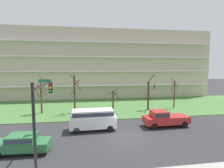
{
  "coord_description": "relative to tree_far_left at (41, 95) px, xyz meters",
  "views": [
    {
      "loc": [
        -3.95,
        -17.04,
        7.16
      ],
      "look_at": [
        -0.5,
        6.0,
        4.92
      ],
      "focal_mm": 28.14,
      "sensor_mm": 36.0,
      "label": 1
    }
  ],
  "objects": [
    {
      "name": "tree_far_right",
      "position": [
        21.91,
        0.37,
        -0.27
      ],
      "size": [
        1.26,
        1.41,
        5.42
      ],
      "color": "#4C3828",
      "rests_on": "ground"
    },
    {
      "name": "ground",
      "position": [
        10.74,
        -10.75,
        -2.99
      ],
      "size": [
        160.0,
        160.0,
        0.0
      ],
      "primitive_type": "plane",
      "color": "#2D2D30"
    },
    {
      "name": "apartment_building",
      "position": [
        10.74,
        16.61,
        4.87
      ],
      "size": [
        51.63,
        11.66,
        15.73
      ],
      "color": "beige",
      "rests_on": "ground"
    },
    {
      "name": "sedan_green_center_right",
      "position": [
        1.46,
        -12.75,
        -2.12
      ],
      "size": [
        4.47,
        1.99,
        1.57
      ],
      "rotation": [
        0.0,
        0.0,
        -0.04
      ],
      "color": "#2D6B3D",
      "rests_on": "ground"
    },
    {
      "name": "van_white_center_left",
      "position": [
        7.52,
        -8.25,
        -1.6
      ],
      "size": [
        5.26,
        2.16,
        2.36
      ],
      "rotation": [
        0.0,
        0.0,
        3.17
      ],
      "color": "white",
      "rests_on": "ground"
    },
    {
      "name": "tree_left",
      "position": [
        5.06,
        -0.6,
        0.3
      ],
      "size": [
        1.87,
        1.96,
        6.24
      ],
      "color": "#4C3828",
      "rests_on": "ground"
    },
    {
      "name": "traffic_signal_mast",
      "position": [
        3.78,
        -15.48,
        1.34
      ],
      "size": [
        0.9,
        5.52,
        6.3
      ],
      "color": "black",
      "rests_on": "ground"
    },
    {
      "name": "pickup_red_near_left",
      "position": [
        16.1,
        -8.25,
        -1.98
      ],
      "size": [
        5.45,
        2.15,
        1.95
      ],
      "rotation": [
        0.0,
        0.0,
        3.17
      ],
      "color": "#B22828",
      "rests_on": "ground"
    },
    {
      "name": "tree_center",
      "position": [
        11.05,
        -0.83,
        -0.95
      ],
      "size": [
        1.87,
        1.97,
        3.73
      ],
      "color": "#4C3828",
      "rests_on": "ground"
    },
    {
      "name": "tree_right",
      "position": [
        17.07,
        -0.27,
        -0.26
      ],
      "size": [
        2.01,
        2.17,
        5.95
      ],
      "color": "#423023",
      "rests_on": "ground"
    },
    {
      "name": "tree_far_left",
      "position": [
        0.0,
        0.0,
        0.0
      ],
      "size": [
        2.18,
        1.75,
        6.14
      ],
      "color": "brown",
      "rests_on": "ground"
    },
    {
      "name": "grass_lawn_strip",
      "position": [
        10.74,
        3.25,
        -2.95
      ],
      "size": [
        80.0,
        16.0,
        0.08
      ],
      "primitive_type": "cube",
      "color": "#477238",
      "rests_on": "ground"
    }
  ]
}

